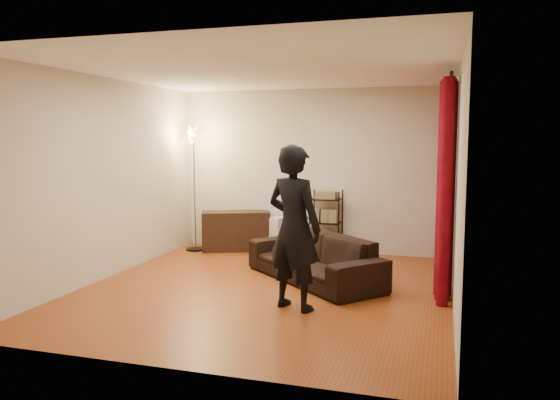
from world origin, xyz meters
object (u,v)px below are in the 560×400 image
(person, at_px, (294,228))
(storage_boxes, at_px, (274,234))
(wire_shelf, at_px, (326,222))
(sofa, at_px, (314,258))
(floor_lamp, at_px, (194,188))
(media_cabinet, at_px, (236,231))

(person, bearing_deg, storage_boxes, -48.07)
(person, bearing_deg, wire_shelf, -64.42)
(sofa, relative_size, storage_boxes, 3.69)
(person, xyz_separation_m, floor_lamp, (-2.45, 2.62, 0.15))
(wire_shelf, height_order, floor_lamp, floor_lamp)
(sofa, relative_size, person, 1.17)
(sofa, xyz_separation_m, floor_lamp, (-2.39, 1.39, 0.75))
(media_cabinet, height_order, storage_boxes, media_cabinet)
(wire_shelf, distance_m, floor_lamp, 2.28)
(media_cabinet, relative_size, wire_shelf, 1.08)
(sofa, bearing_deg, wire_shelf, 138.68)
(sofa, relative_size, media_cabinet, 1.88)
(media_cabinet, xyz_separation_m, wire_shelf, (1.53, 0.11, 0.19))
(person, distance_m, wire_shelf, 2.97)
(sofa, xyz_separation_m, storage_boxes, (-1.10, 1.74, -0.02))
(storage_boxes, distance_m, wire_shelf, 0.93)
(floor_lamp, bearing_deg, sofa, -30.22)
(sofa, height_order, person, person)
(sofa, distance_m, storage_boxes, 2.06)
(media_cabinet, distance_m, storage_boxes, 0.64)
(sofa, distance_m, wire_shelf, 1.73)
(storage_boxes, bearing_deg, sofa, -57.70)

